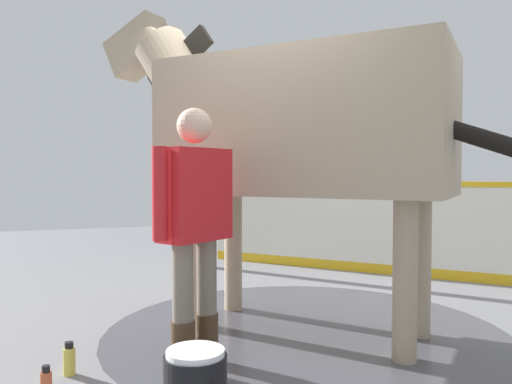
# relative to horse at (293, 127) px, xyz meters

# --- Properties ---
(ground_plane) EXTENTS (16.00, 16.00, 0.02)m
(ground_plane) POSITION_rel_horse_xyz_m (0.10, -0.23, -1.60)
(ground_plane) COLOR gray
(wet_patch) EXTENTS (3.11, 3.11, 0.00)m
(wet_patch) POSITION_rel_horse_xyz_m (-0.08, -0.07, -1.59)
(wet_patch) COLOR #4C4C54
(wet_patch) RESTS_ON ground
(barrier_wall) EXTENTS (3.49, 3.29, 1.14)m
(barrier_wall) POSITION_rel_horse_xyz_m (1.65, -1.92, -1.07)
(barrier_wall) COLOR silver
(barrier_wall) RESTS_ON ground
(roof_post_near) EXTENTS (0.16, 0.16, 2.85)m
(roof_post_near) POSITION_rel_horse_xyz_m (2.85, 0.07, -0.17)
(roof_post_near) COLOR #B7B2A8
(roof_post_near) RESTS_ON ground
(horse) EXTENTS (2.67, 2.55, 2.65)m
(horse) POSITION_rel_horse_xyz_m (0.00, 0.00, 0.00)
(horse) COLOR tan
(horse) RESTS_ON ground
(handler) EXTENTS (0.44, 0.57, 1.64)m
(handler) POSITION_rel_horse_xyz_m (-0.53, 0.90, -0.65)
(handler) COLOR #47331E
(handler) RESTS_ON ground
(bottle_shampoo) EXTENTS (0.07, 0.07, 0.20)m
(bottle_shampoo) POSITION_rel_horse_xyz_m (-0.38, 1.65, -1.50)
(bottle_shampoo) COLOR #D8CC4C
(bottle_shampoo) RESTS_ON ground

